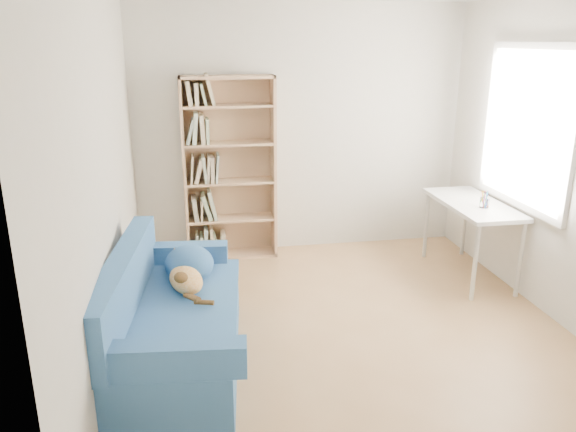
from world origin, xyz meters
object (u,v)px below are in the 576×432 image
(sofa, at_px, (172,322))
(bookshelf, at_px, (230,177))
(desk, at_px, (472,210))
(pen_cup, at_px, (484,201))

(sofa, bearing_deg, bookshelf, 80.21)
(desk, bearing_deg, bookshelf, 157.46)
(sofa, xyz_separation_m, bookshelf, (0.57, 2.05, 0.54))
(sofa, height_order, desk, sofa)
(bookshelf, xyz_separation_m, pen_cup, (2.25, -1.11, -0.06))
(sofa, relative_size, bookshelf, 0.97)
(bookshelf, height_order, pen_cup, bookshelf)
(bookshelf, relative_size, desk, 1.63)
(desk, distance_m, pen_cup, 0.22)
(desk, height_order, pen_cup, pen_cup)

